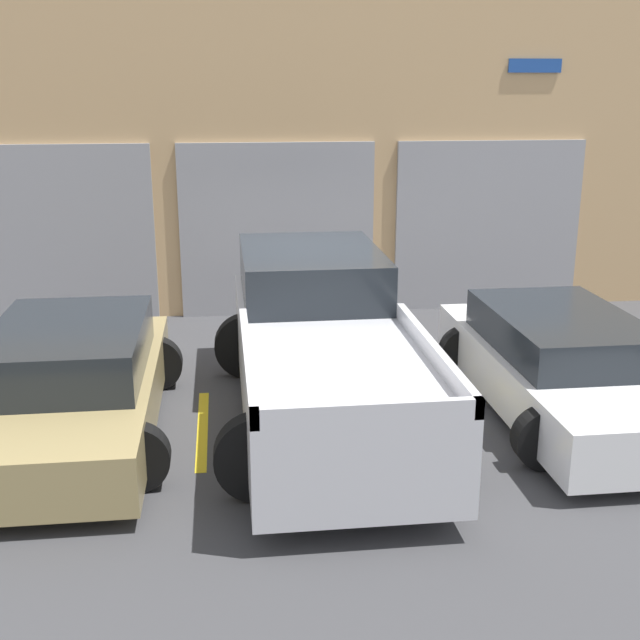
{
  "coord_description": "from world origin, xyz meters",
  "views": [
    {
      "loc": [
        -1.11,
        -10.28,
        3.78
      ],
      "look_at": [
        0.0,
        -1.25,
        1.1
      ],
      "focal_mm": 45.0,
      "sensor_mm": 36.0,
      "label": 1
    }
  ],
  "objects": [
    {
      "name": "parking_stripe_centre",
      "position": [
        1.42,
        -1.75,
        0.0
      ],
      "size": [
        0.12,
        2.2,
        0.01
      ],
      "primitive_type": "cube",
      "color": "gold",
      "rests_on": "ground"
    },
    {
      "name": "parking_stripe_left",
      "position": [
        -1.42,
        -1.75,
        0.0
      ],
      "size": [
        0.12,
        2.2,
        0.01
      ],
      "primitive_type": "cube",
      "color": "gold",
      "rests_on": "ground"
    },
    {
      "name": "sedan_side",
      "position": [
        -2.83,
        -1.71,
        0.6
      ],
      "size": [
        2.3,
        4.39,
        1.26
      ],
      "color": "#9E8956",
      "rests_on": "ground"
    },
    {
      "name": "shophouse_building",
      "position": [
        -0.01,
        3.28,
        2.58
      ],
      "size": [
        14.83,
        0.68,
        5.27
      ],
      "color": "tan",
      "rests_on": "ground"
    },
    {
      "name": "pickup_truck",
      "position": [
        0.0,
        -1.46,
        0.84
      ],
      "size": [
        2.54,
        5.43,
        1.76
      ],
      "color": "silver",
      "rests_on": "ground"
    },
    {
      "name": "sedan_white",
      "position": [
        2.83,
        -1.72,
        0.57
      ],
      "size": [
        2.18,
        4.51,
        1.2
      ],
      "color": "white",
      "rests_on": "ground"
    },
    {
      "name": "ground_plane",
      "position": [
        0.0,
        0.0,
        0.0
      ],
      "size": [
        28.0,
        28.0,
        0.0
      ],
      "primitive_type": "plane",
      "color": "#3D3D3F"
    }
  ]
}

